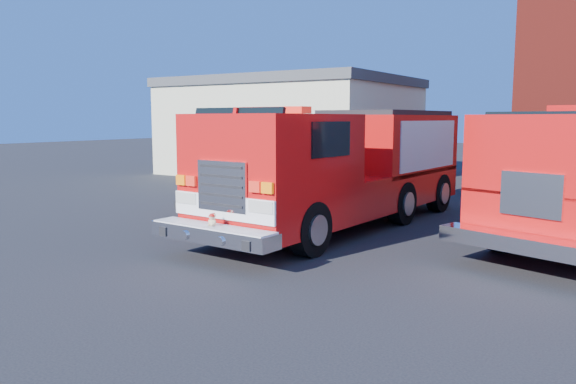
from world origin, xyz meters
The scene contains 4 objects.
ground centered at (0.00, 0.00, 0.00)m, with size 100.00×100.00×0.00m, color black.
side_building centered at (-9.00, 13.00, 2.20)m, with size 10.20×8.20×4.35m.
fire_engine centered at (-0.89, 2.67, 1.44)m, with size 3.01×9.12×2.77m.
pickup_truck centered at (-4.39, 3.62, 0.82)m, with size 3.16×5.58×1.73m.
Camera 1 is at (5.16, -9.17, 2.55)m, focal length 35.00 mm.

